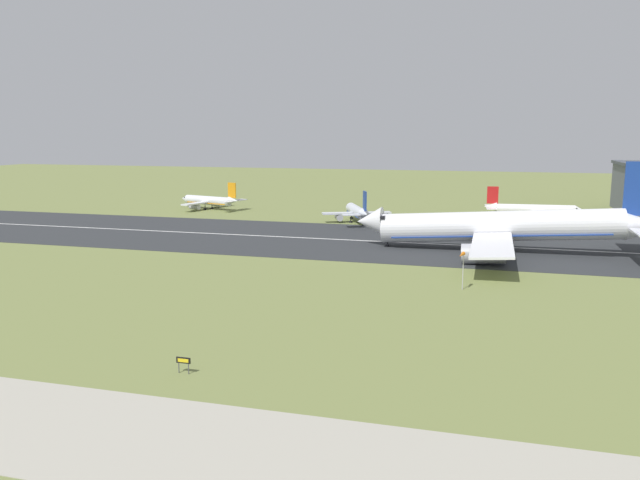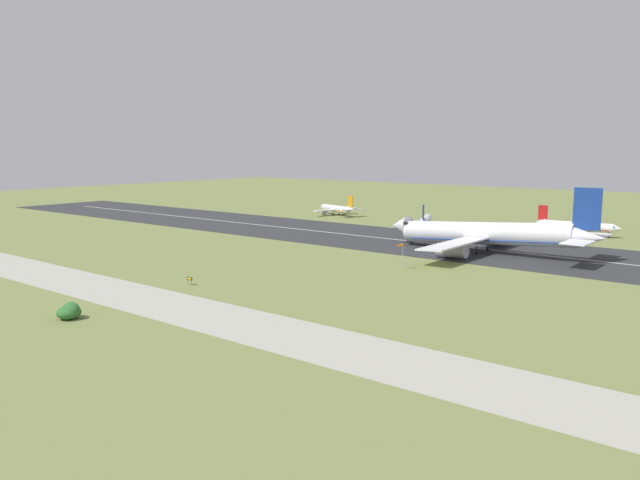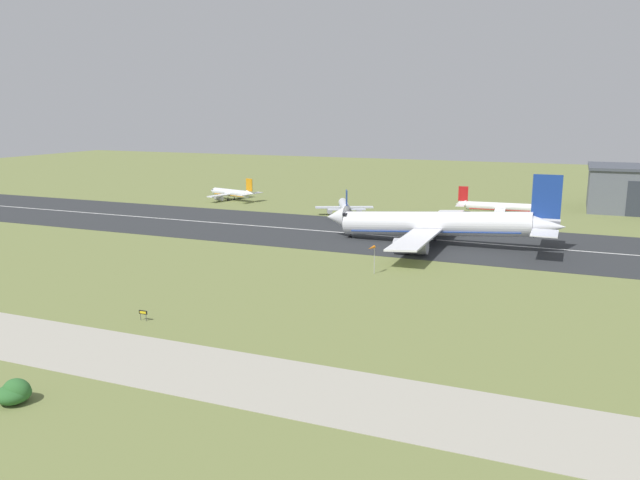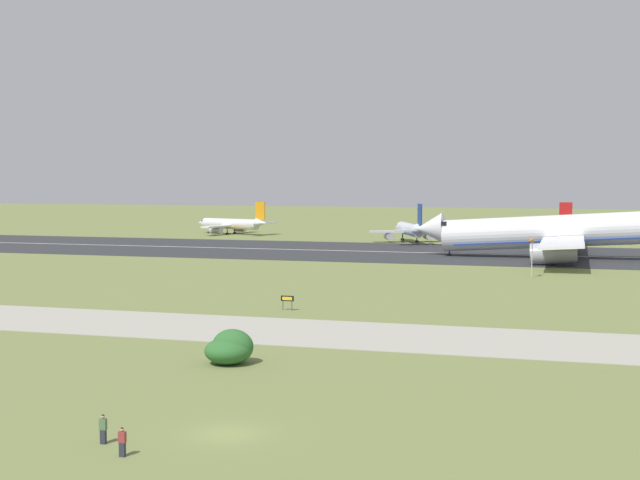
{
  "view_description": "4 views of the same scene",
  "coord_description": "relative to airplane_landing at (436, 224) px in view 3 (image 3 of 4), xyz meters",
  "views": [
    {
      "loc": [
        16.9,
        -5.8,
        23.57
      ],
      "look_at": [
        -8.86,
        86.99,
        6.88
      ],
      "focal_mm": 35.0,
      "sensor_mm": 36.0,
      "label": 1
    },
    {
      "loc": [
        86.11,
        -33.09,
        27.73
      ],
      "look_at": [
        -10.17,
        87.37,
        4.7
      ],
      "focal_mm": 35.0,
      "sensor_mm": 36.0,
      "label": 2
    },
    {
      "loc": [
        49.59,
        -28.94,
        32.42
      ],
      "look_at": [
        -0.17,
        92.01,
        5.26
      ],
      "focal_mm": 35.0,
      "sensor_mm": 36.0,
      "label": 3
    },
    {
      "loc": [
        19.42,
        -47.77,
        15.08
      ],
      "look_at": [
        -16.02,
        75.06,
        5.98
      ],
      "focal_mm": 50.0,
      "sensor_mm": 36.0,
      "label": 4
    }
  ],
  "objects": [
    {
      "name": "runway_strip",
      "position": [
        -18.58,
        5.25,
        -4.96
      ],
      "size": [
        410.03,
        45.84,
        0.06
      ],
      "primitive_type": "cube",
      "color": "#2B2D30",
      "rests_on": "ground_plane"
    },
    {
      "name": "shrub_clump",
      "position": [
        -25.8,
        -103.05,
        -3.77
      ],
      "size": [
        3.93,
        3.92,
        2.8
      ],
      "color": "#2D662D",
      "rests_on": "ground_plane"
    },
    {
      "name": "runway_centreline",
      "position": [
        -18.58,
        5.25,
        -4.92
      ],
      "size": [
        369.03,
        0.7,
        0.01
      ],
      "primitive_type": "cube",
      "color": "silver",
      "rests_on": "runway_strip"
    },
    {
      "name": "taxiway_road",
      "position": [
        -18.58,
        -87.49,
        -4.96
      ],
      "size": [
        307.52,
        14.64,
        0.05
      ],
      "primitive_type": "cube",
      "color": "#A8A393",
      "rests_on": "ground_plane"
    },
    {
      "name": "windsock_pole",
      "position": [
        -5.66,
        -34.17,
        0.33
      ],
      "size": [
        1.05,
        2.82,
        5.91
      ],
      "color": "#B7B7BC",
      "rests_on": "ground_plane"
    },
    {
      "name": "ground_plane",
      "position": [
        -18.58,
        -58.11,
        -4.99
      ],
      "size": [
        650.03,
        650.03,
        0.0
      ],
      "primitive_type": "plane",
      "color": "olive"
    },
    {
      "name": "runway_sign",
      "position": [
        -30.35,
        -74.48,
        -3.75
      ],
      "size": [
        1.51,
        0.13,
        1.67
      ],
      "color": "#4C4C51",
      "rests_on": "ground_plane"
    },
    {
      "name": "airplane_parked_west",
      "position": [
        -86.21,
        48.49,
        -2.36
      ],
      "size": [
        23.09,
        20.55,
        8.62
      ],
      "color": "silver",
      "rests_on": "ground_plane"
    },
    {
      "name": "airplane_landing",
      "position": [
        0.0,
        0.0,
        0.0
      ],
      "size": [
        58.99,
        57.21,
        18.24
      ],
      "color": "white",
      "rests_on": "ground_plane"
    },
    {
      "name": "airplane_parked_centre",
      "position": [
        9.28,
        48.69,
        -2.06
      ],
      "size": [
        25.99,
        23.41,
        9.06
      ],
      "color": "white",
      "rests_on": "ground_plane"
    },
    {
      "name": "airplane_parked_east",
      "position": [
        -35.83,
        32.3,
        -2.11
      ],
      "size": [
        18.78,
        22.82,
        9.17
      ],
      "color": "silver",
      "rests_on": "ground_plane"
    }
  ]
}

